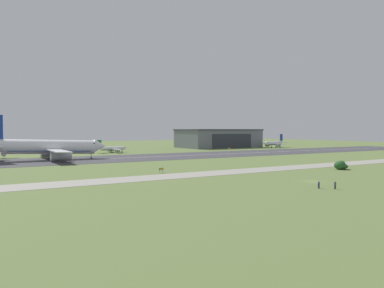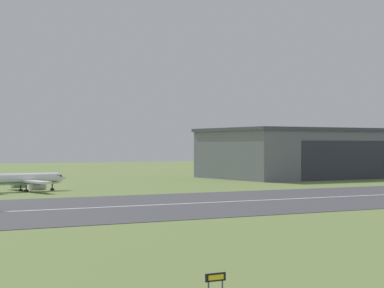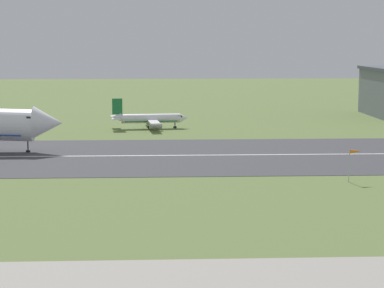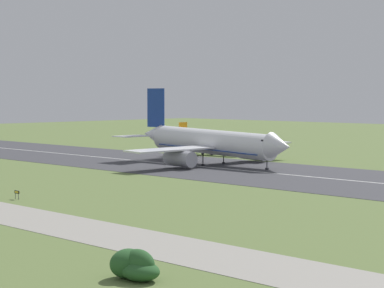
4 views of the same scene
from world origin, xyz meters
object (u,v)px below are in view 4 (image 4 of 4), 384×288
at_px(airplane_landing, 211,143).
at_px(shrub_clump, 135,266).
at_px(runway_sign, 17,193).
at_px(airplane_parked_centre, 207,144).

bearing_deg(airplane_landing, shrub_clump, -50.30).
relative_size(shrub_clump, runway_sign, 3.59).
bearing_deg(runway_sign, shrub_clump, -21.58).
height_order(airplane_parked_centre, runway_sign, airplane_parked_centre).
bearing_deg(airplane_parked_centre, runway_sign, -65.12).
bearing_deg(runway_sign, airplane_landing, 106.11).
bearing_deg(shrub_clump, airplane_parked_centre, 130.96).
relative_size(airplane_landing, runway_sign, 36.65).
xyz_separation_m(airplane_landing, airplane_parked_centre, (-22.25, 21.65, -2.31)).
xyz_separation_m(airplane_landing, shrub_clump, (76.44, -92.07, -4.31)).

